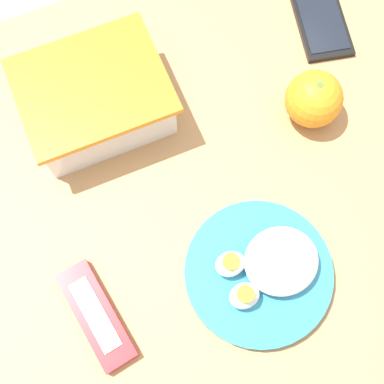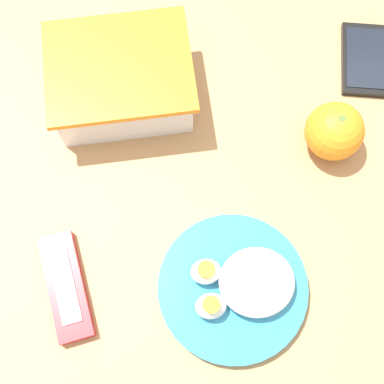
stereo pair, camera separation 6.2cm
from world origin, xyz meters
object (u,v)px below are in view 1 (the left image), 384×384
(orange_fruit, at_px, (314,99))
(candy_bar, at_px, (96,315))
(rice_plate, at_px, (263,270))
(cell_phone, at_px, (322,24))
(food_container, at_px, (96,101))

(orange_fruit, bearing_deg, candy_bar, -157.64)
(rice_plate, xyz_separation_m, cell_phone, (0.26, 0.33, -0.01))
(orange_fruit, relative_size, rice_plate, 0.42)
(food_container, bearing_deg, rice_plate, -68.74)
(rice_plate, relative_size, candy_bar, 1.33)
(candy_bar, distance_m, cell_phone, 0.57)
(food_container, bearing_deg, candy_bar, -110.34)
(orange_fruit, height_order, candy_bar, orange_fruit)
(food_container, xyz_separation_m, candy_bar, (-0.11, -0.29, -0.03))
(orange_fruit, height_order, cell_phone, orange_fruit)
(food_container, xyz_separation_m, orange_fruit, (0.30, -0.12, 0.00))
(candy_bar, bearing_deg, rice_plate, -7.86)
(rice_plate, xyz_separation_m, candy_bar, (-0.23, 0.03, -0.01))
(food_container, bearing_deg, orange_fruit, -22.59)
(food_container, height_order, rice_plate, food_container)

